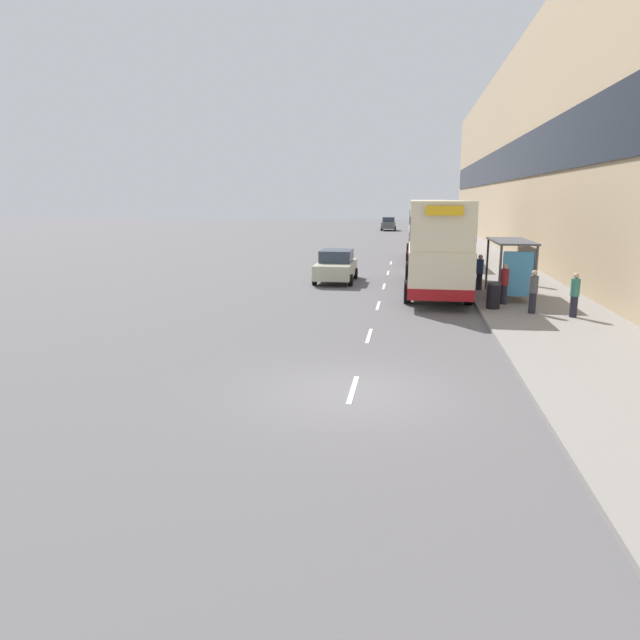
{
  "coord_description": "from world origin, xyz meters",
  "views": [
    {
      "loc": [
        1.19,
        -12.5,
        4.4
      ],
      "look_at": [
        -3.42,
        17.15,
        -2.01
      ],
      "focal_mm": 32.0,
      "sensor_mm": 36.0,
      "label": 1
    }
  ],
  "objects_px": {
    "double_decker_bus_near": "(436,244)",
    "pedestrian_3": "(575,295)",
    "pedestrian_2": "(504,284)",
    "pedestrian_4": "(533,291)",
    "double_decker_bus_ahead": "(427,229)",
    "car_0": "(336,266)",
    "bus_shelter": "(516,258)",
    "car_1": "(389,224)",
    "pedestrian_at_shelter": "(480,272)",
    "litter_bin": "(493,295)",
    "pedestrian_1": "(529,267)"
  },
  "relations": [
    {
      "from": "double_decker_bus_near",
      "to": "pedestrian_3",
      "type": "distance_m",
      "value": 7.91
    },
    {
      "from": "pedestrian_2",
      "to": "pedestrian_4",
      "type": "bearing_deg",
      "value": -66.52
    },
    {
      "from": "double_decker_bus_ahead",
      "to": "pedestrian_4",
      "type": "height_order",
      "value": "double_decker_bus_ahead"
    },
    {
      "from": "double_decker_bus_ahead",
      "to": "pedestrian_4",
      "type": "distance_m",
      "value": 19.81
    },
    {
      "from": "double_decker_bus_near",
      "to": "car_0",
      "type": "height_order",
      "value": "double_decker_bus_near"
    },
    {
      "from": "pedestrian_3",
      "to": "double_decker_bus_near",
      "type": "bearing_deg",
      "value": 127.48
    },
    {
      "from": "bus_shelter",
      "to": "car_1",
      "type": "relative_size",
      "value": 1.03
    },
    {
      "from": "bus_shelter",
      "to": "pedestrian_4",
      "type": "xyz_separation_m",
      "value": [
        0.11,
        -3.43,
        -0.9
      ]
    },
    {
      "from": "bus_shelter",
      "to": "double_decker_bus_near",
      "type": "xyz_separation_m",
      "value": [
        -3.3,
        2.23,
        0.41
      ]
    },
    {
      "from": "double_decker_bus_ahead",
      "to": "pedestrian_3",
      "type": "height_order",
      "value": "double_decker_bus_ahead"
    },
    {
      "from": "pedestrian_at_shelter",
      "to": "double_decker_bus_ahead",
      "type": "bearing_deg",
      "value": 98.57
    },
    {
      "from": "pedestrian_2",
      "to": "litter_bin",
      "type": "xyz_separation_m",
      "value": [
        -0.55,
        -1.04,
        -0.31
      ]
    },
    {
      "from": "car_0",
      "to": "bus_shelter",
      "type": "bearing_deg",
      "value": 150.7
    },
    {
      "from": "double_decker_bus_ahead",
      "to": "litter_bin",
      "type": "relative_size",
      "value": 9.76
    },
    {
      "from": "double_decker_bus_ahead",
      "to": "car_1",
      "type": "height_order",
      "value": "double_decker_bus_ahead"
    },
    {
      "from": "pedestrian_2",
      "to": "pedestrian_4",
      "type": "relative_size",
      "value": 1.01
    },
    {
      "from": "bus_shelter",
      "to": "pedestrian_2",
      "type": "xyz_separation_m",
      "value": [
        -0.67,
        -1.64,
        -0.89
      ]
    },
    {
      "from": "pedestrian_3",
      "to": "litter_bin",
      "type": "relative_size",
      "value": 1.55
    },
    {
      "from": "pedestrian_3",
      "to": "pedestrian_4",
      "type": "xyz_separation_m",
      "value": [
        -1.34,
        0.53,
        0.0
      ]
    },
    {
      "from": "double_decker_bus_ahead",
      "to": "car_1",
      "type": "xyz_separation_m",
      "value": [
        -4.18,
        39.93,
        -1.38
      ]
    },
    {
      "from": "double_decker_bus_near",
      "to": "pedestrian_4",
      "type": "bearing_deg",
      "value": -59.0
    },
    {
      "from": "pedestrian_at_shelter",
      "to": "car_1",
      "type": "bearing_deg",
      "value": 96.65
    },
    {
      "from": "car_1",
      "to": "double_decker_bus_near",
      "type": "bearing_deg",
      "value": 94.47
    },
    {
      "from": "double_decker_bus_ahead",
      "to": "pedestrian_1",
      "type": "distance_m",
      "value": 12.98
    },
    {
      "from": "litter_bin",
      "to": "car_1",
      "type": "bearing_deg",
      "value": 96.11
    },
    {
      "from": "double_decker_bus_near",
      "to": "car_0",
      "type": "bearing_deg",
      "value": 154.06
    },
    {
      "from": "car_0",
      "to": "pedestrian_1",
      "type": "distance_m",
      "value": 9.85
    },
    {
      "from": "pedestrian_1",
      "to": "litter_bin",
      "type": "height_order",
      "value": "pedestrian_1"
    },
    {
      "from": "double_decker_bus_near",
      "to": "car_1",
      "type": "xyz_separation_m",
      "value": [
        -4.2,
        53.73,
        -1.38
      ]
    },
    {
      "from": "double_decker_bus_near",
      "to": "pedestrian_3",
      "type": "relative_size",
      "value": 6.93
    },
    {
      "from": "pedestrian_at_shelter",
      "to": "pedestrian_1",
      "type": "height_order",
      "value": "pedestrian_1"
    },
    {
      "from": "pedestrian_1",
      "to": "pedestrian_4",
      "type": "distance_m",
      "value": 7.55
    },
    {
      "from": "pedestrian_at_shelter",
      "to": "pedestrian_4",
      "type": "bearing_deg",
      "value": -76.46
    },
    {
      "from": "double_decker_bus_near",
      "to": "pedestrian_4",
      "type": "distance_m",
      "value": 6.74
    },
    {
      "from": "pedestrian_1",
      "to": "litter_bin",
      "type": "distance_m",
      "value": 7.2
    },
    {
      "from": "double_decker_bus_near",
      "to": "pedestrian_4",
      "type": "relative_size",
      "value": 6.9
    },
    {
      "from": "pedestrian_1",
      "to": "pedestrian_2",
      "type": "xyz_separation_m",
      "value": [
        -2.08,
        -5.65,
        -0.06
      ]
    },
    {
      "from": "double_decker_bus_ahead",
      "to": "pedestrian_3",
      "type": "distance_m",
      "value": 20.6
    },
    {
      "from": "pedestrian_4",
      "to": "litter_bin",
      "type": "height_order",
      "value": "pedestrian_4"
    },
    {
      "from": "car_0",
      "to": "pedestrian_at_shelter",
      "type": "height_order",
      "value": "pedestrian_at_shelter"
    },
    {
      "from": "bus_shelter",
      "to": "pedestrian_at_shelter",
      "type": "xyz_separation_m",
      "value": [
        -1.22,
        2.09,
        -0.88
      ]
    },
    {
      "from": "car_0",
      "to": "pedestrian_1",
      "type": "bearing_deg",
      "value": 175.84
    },
    {
      "from": "pedestrian_4",
      "to": "litter_bin",
      "type": "distance_m",
      "value": 1.56
    },
    {
      "from": "pedestrian_at_shelter",
      "to": "litter_bin",
      "type": "xyz_separation_m",
      "value": [
        0.0,
        -4.77,
        -0.32
      ]
    },
    {
      "from": "bus_shelter",
      "to": "double_decker_bus_ahead",
      "type": "distance_m",
      "value": 16.38
    },
    {
      "from": "double_decker_bus_ahead",
      "to": "pedestrian_2",
      "type": "relative_size",
      "value": 6.21
    },
    {
      "from": "pedestrian_at_shelter",
      "to": "double_decker_bus_near",
      "type": "bearing_deg",
      "value": 175.96
    },
    {
      "from": "pedestrian_2",
      "to": "pedestrian_3",
      "type": "relative_size",
      "value": 1.01
    },
    {
      "from": "double_decker_bus_near",
      "to": "pedestrian_at_shelter",
      "type": "height_order",
      "value": "double_decker_bus_near"
    },
    {
      "from": "pedestrian_4",
      "to": "pedestrian_at_shelter",
      "type": "bearing_deg",
      "value": 103.54
    }
  ]
}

